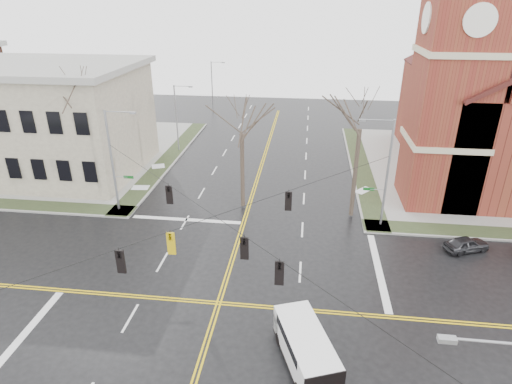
# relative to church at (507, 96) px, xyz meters

# --- Properties ---
(ground) EXTENTS (120.00, 120.00, 0.00)m
(ground) POSITION_rel_church_xyz_m (-24.76, -24.78, -8.43)
(ground) COLOR black
(ground) RESTS_ON ground
(sidewalks) EXTENTS (80.00, 80.00, 0.17)m
(sidewalks) POSITION_rel_church_xyz_m (-24.76, -24.78, -8.36)
(sidewalks) COLOR gray
(sidewalks) RESTS_ON ground
(road_markings) EXTENTS (100.00, 100.00, 0.01)m
(road_markings) POSITION_rel_church_xyz_m (-24.76, -24.78, -8.43)
(road_markings) COLOR gold
(road_markings) RESTS_ON ground
(church) EXTENTS (24.28, 27.48, 27.50)m
(church) POSITION_rel_church_xyz_m (0.00, 0.00, 0.00)
(church) COLOR maroon
(church) RESTS_ON ground
(civic_building_a) EXTENTS (18.00, 14.00, 11.00)m
(civic_building_a) POSITION_rel_church_xyz_m (-46.76, -4.78, -2.93)
(civic_building_a) COLOR gray
(civic_building_a) RESTS_ON ground
(signal_pole_ne) EXTENTS (2.75, 0.22, 9.00)m
(signal_pole_ne) POSITION_rel_church_xyz_m (-13.44, -13.28, -3.48)
(signal_pole_ne) COLOR gray
(signal_pole_ne) RESTS_ON ground
(signal_pole_nw) EXTENTS (2.75, 0.22, 9.00)m
(signal_pole_nw) POSITION_rel_church_xyz_m (-36.09, -13.28, -3.48)
(signal_pole_nw) COLOR gray
(signal_pole_nw) RESTS_ON ground
(span_wires) EXTENTS (23.02, 23.02, 0.03)m
(span_wires) POSITION_rel_church_xyz_m (-24.76, -24.78, -2.23)
(span_wires) COLOR black
(span_wires) RESTS_ON ground
(traffic_signals) EXTENTS (8.21, 8.26, 1.30)m
(traffic_signals) POSITION_rel_church_xyz_m (-24.76, -25.45, -2.98)
(traffic_signals) COLOR black
(traffic_signals) RESTS_ON ground
(streetlight_north_a) EXTENTS (2.30, 0.20, 8.00)m
(streetlight_north_a) POSITION_rel_church_xyz_m (-35.42, 3.22, -3.97)
(streetlight_north_a) COLOR gray
(streetlight_north_a) RESTS_ON ground
(streetlight_north_b) EXTENTS (2.30, 0.20, 8.00)m
(streetlight_north_b) POSITION_rel_church_xyz_m (-35.42, 23.22, -3.97)
(streetlight_north_b) COLOR gray
(streetlight_north_b) RESTS_ON ground
(cargo_van) EXTENTS (3.73, 5.59, 1.99)m
(cargo_van) POSITION_rel_church_xyz_m (-19.37, -28.85, -7.26)
(cargo_van) COLOR white
(cargo_van) RESTS_ON ground
(parked_car_a) EXTENTS (3.69, 2.58, 1.17)m
(parked_car_a) POSITION_rel_church_xyz_m (-7.42, -16.50, -7.85)
(parked_car_a) COLOR black
(parked_car_a) RESTS_ON ground
(tree_nw_far) EXTENTS (4.00, 4.00, 13.03)m
(tree_nw_far) POSITION_rel_church_xyz_m (-39.57, -11.01, 0.98)
(tree_nw_far) COLOR #3A2E25
(tree_nw_far) RESTS_ON ground
(tree_nw_near) EXTENTS (4.00, 4.00, 10.20)m
(tree_nw_near) POSITION_rel_church_xyz_m (-25.28, -11.26, -1.03)
(tree_nw_near) COLOR #3A2E25
(tree_nw_near) RESTS_ON ground
(tree_ne) EXTENTS (4.00, 4.00, 11.61)m
(tree_ne) POSITION_rel_church_xyz_m (-15.61, -11.89, -0.03)
(tree_ne) COLOR #3A2E25
(tree_ne) RESTS_ON ground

